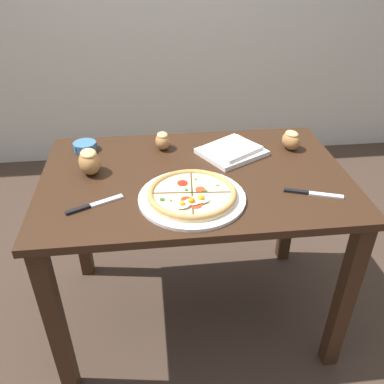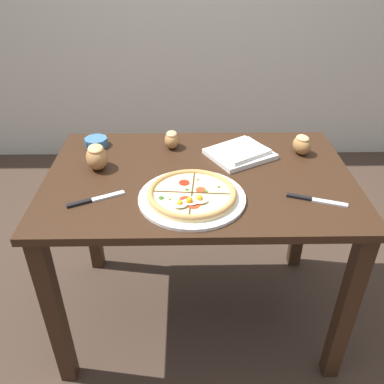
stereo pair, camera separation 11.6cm
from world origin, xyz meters
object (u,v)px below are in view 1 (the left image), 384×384
object	(u,v)px
ramekin_bowl	(85,146)
bread_piece_far	(89,161)
bread_piece_near	(163,140)
dining_table	(195,201)
knife_spare	(94,205)
bread_piece_mid	(291,140)
knife_main	(313,193)
pizza	(192,195)
napkin_folded	(232,151)

from	to	relation	value
ramekin_bowl	bread_piece_far	distance (m)	0.21
bread_piece_far	bread_piece_near	bearing A→B (deg)	31.52
dining_table	bread_piece_near	size ratio (longest dim) A/B	13.81
bread_piece_far	knife_spare	world-z (taller)	bread_piece_far
bread_piece_mid	knife_main	world-z (taller)	bread_piece_mid
bread_piece_mid	knife_main	bearing A→B (deg)	-95.24
pizza	napkin_folded	xyz separation A→B (m)	(0.20, 0.32, -0.00)
bread_piece_near	knife_main	bearing A→B (deg)	-39.55
knife_spare	bread_piece_mid	bearing A→B (deg)	-2.92
bread_piece_far	knife_spare	size ratio (longest dim) A/B	0.66
dining_table	pizza	bearing A→B (deg)	-100.21
ramekin_bowl	knife_spare	distance (m)	0.43
knife_main	knife_spare	bearing A→B (deg)	-162.05
napkin_folded	bread_piece_near	bearing A→B (deg)	163.47
ramekin_bowl	bread_piece_far	world-z (taller)	bread_piece_far
ramekin_bowl	bread_piece_mid	distance (m)	0.88
ramekin_bowl	bread_piece_mid	bearing A→B (deg)	-5.57
pizza	ramekin_bowl	bearing A→B (deg)	133.87
napkin_folded	knife_main	distance (m)	0.41
knife_spare	ramekin_bowl	bearing A→B (deg)	73.73
bread_piece_mid	dining_table	bearing A→B (deg)	-158.52
ramekin_bowl	knife_main	distance (m)	0.95
bread_piece_far	knife_spare	bearing A→B (deg)	-82.22
dining_table	ramekin_bowl	world-z (taller)	ramekin_bowl
pizza	bread_piece_near	distance (m)	0.41
dining_table	knife_spare	distance (m)	0.43
pizza	ramekin_bowl	world-z (taller)	pizza
ramekin_bowl	bread_piece_near	distance (m)	0.33
bread_piece_near	knife_spare	bearing A→B (deg)	-122.41
pizza	bread_piece_far	size ratio (longest dim) A/B	2.95
bread_piece_near	bread_piece_mid	bearing A→B (deg)	-6.65
napkin_folded	bread_piece_mid	distance (m)	0.26
dining_table	napkin_folded	xyz separation A→B (m)	(0.17, 0.15, 0.14)
bread_piece_mid	ramekin_bowl	bearing A→B (deg)	174.43
ramekin_bowl	bread_piece_near	size ratio (longest dim) A/B	1.21
knife_main	knife_spare	world-z (taller)	same
bread_piece_mid	bread_piece_near	bearing A→B (deg)	173.35
bread_piece_near	knife_main	world-z (taller)	bread_piece_near
napkin_folded	dining_table	bearing A→B (deg)	-139.19
ramekin_bowl	knife_spare	size ratio (longest dim) A/B	0.54
ramekin_bowl	napkin_folded	xyz separation A→B (m)	(0.62, -0.11, -0.00)
dining_table	ramekin_bowl	size ratio (longest dim) A/B	11.45
dining_table	pizza	xyz separation A→B (m)	(-0.03, -0.17, 0.14)
dining_table	ramekin_bowl	bearing A→B (deg)	149.90
pizza	knife_main	size ratio (longest dim) A/B	1.86
napkin_folded	ramekin_bowl	bearing A→B (deg)	170.20
bread_piece_mid	knife_spare	xyz separation A→B (m)	(-0.80, -0.34, -0.04)
dining_table	bread_piece_far	xyz separation A→B (m)	(-0.40, 0.06, 0.17)
napkin_folded	bread_piece_near	size ratio (longest dim) A/B	3.66
ramekin_bowl	knife_spare	bearing A→B (deg)	-80.26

